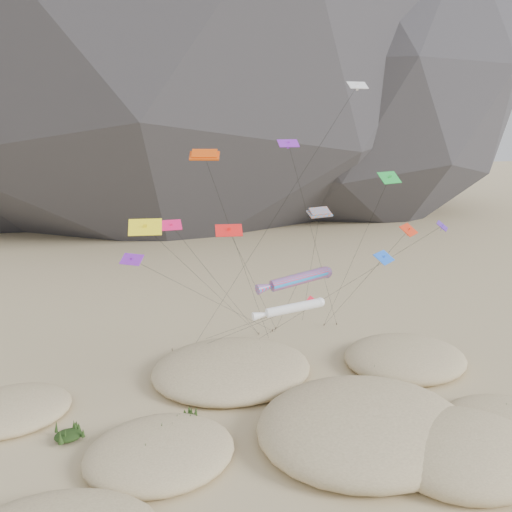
# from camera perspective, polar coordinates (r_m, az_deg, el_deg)

# --- Properties ---
(ground) EXTENTS (500.00, 500.00, 0.00)m
(ground) POSITION_cam_1_polar(r_m,az_deg,el_deg) (41.28, 7.70, -22.64)
(ground) COLOR #CCB789
(ground) RESTS_ON ground
(dunes) EXTENTS (51.01, 38.66, 4.24)m
(dunes) POSITION_cam_1_polar(r_m,az_deg,el_deg) (43.63, 4.86, -19.02)
(dunes) COLOR #CCB789
(dunes) RESTS_ON ground
(dune_grass) EXTENTS (43.06, 29.89, 1.49)m
(dune_grass) POSITION_cam_1_polar(r_m,az_deg,el_deg) (42.67, 3.48, -19.72)
(dune_grass) COLOR black
(dune_grass) RESTS_ON ground
(kite_stakes) EXTENTS (21.29, 4.53, 0.30)m
(kite_stakes) POSITION_cam_1_polar(r_m,az_deg,el_deg) (61.22, 0.65, -9.06)
(kite_stakes) COLOR #3F2D1E
(kite_stakes) RESTS_ON ground
(rainbow_tube_kite) EXTENTS (7.69, 15.41, 12.30)m
(rainbow_tube_kite) POSITION_cam_1_polar(r_m,az_deg,el_deg) (45.13, 4.72, -2.69)
(rainbow_tube_kite) COLOR #FF1A3D
(rainbow_tube_kite) RESTS_ON ground
(white_tube_kite) EXTENTS (6.57, 20.07, 11.33)m
(white_tube_kite) POSITION_cam_1_polar(r_m,az_deg,el_deg) (40.27, 3.99, -6.01)
(white_tube_kite) COLOR white
(white_tube_kite) RESTS_ON ground
(orange_parafoil) EXTENTS (10.23, 9.58, 22.87)m
(orange_parafoil) POSITION_cam_1_polar(r_m,az_deg,el_deg) (45.23, -5.81, 11.14)
(orange_parafoil) COLOR #DC470B
(orange_parafoil) RESTS_ON ground
(multi_parafoil) EXTENTS (7.19, 19.12, 18.18)m
(multi_parafoil) POSITION_cam_1_polar(r_m,az_deg,el_deg) (43.07, 7.25, 4.67)
(multi_parafoil) COLOR orange
(multi_parafoil) RESTS_ON ground
(delta_kites) EXTENTS (30.48, 19.76, 28.60)m
(delta_kites) POSITION_cam_1_polar(r_m,az_deg,el_deg) (44.24, 4.84, 4.02)
(delta_kites) COLOR purple
(delta_kites) RESTS_ON ground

